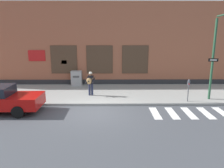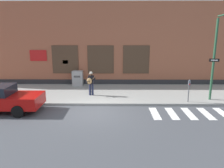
{
  "view_description": "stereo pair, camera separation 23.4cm",
  "coord_description": "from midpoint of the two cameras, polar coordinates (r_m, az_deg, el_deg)",
  "views": [
    {
      "loc": [
        0.88,
        -11.72,
        4.4
      ],
      "look_at": [
        0.99,
        1.45,
        1.33
      ],
      "focal_mm": 35.0,
      "sensor_mm": 36.0,
      "label": 1
    },
    {
      "loc": [
        1.12,
        -11.72,
        4.4
      ],
      "look_at": [
        0.99,
        1.45,
        1.33
      ],
      "focal_mm": 35.0,
      "sensor_mm": 36.0,
      "label": 2
    }
  ],
  "objects": [
    {
      "name": "ground_plane",
      "position": [
        12.56,
        -4.1,
        -7.41
      ],
      "size": [
        160.0,
        160.0,
        0.0
      ],
      "primitive_type": "plane",
      "color": "#424449"
    },
    {
      "name": "sidewalk",
      "position": [
        16.15,
        -3.03,
        -2.42
      ],
      "size": [
        28.0,
        5.31,
        0.15
      ],
      "color": "gray",
      "rests_on": "ground"
    },
    {
      "name": "building_backdrop",
      "position": [
        20.22,
        -2.33,
        10.42
      ],
      "size": [
        28.0,
        4.06,
        6.9
      ],
      "color": "#99563D",
      "rests_on": "ground"
    },
    {
      "name": "crosswalk",
      "position": [
        13.28,
        21.93,
        -7.18
      ],
      "size": [
        5.2,
        1.9,
        0.01
      ],
      "color": "silver",
      "rests_on": "ground"
    },
    {
      "name": "red_car",
      "position": [
        13.94,
        -26.85,
        -3.41
      ],
      "size": [
        4.61,
        2.01,
        1.53
      ],
      "color": "#B20F0C",
      "rests_on": "ground"
    },
    {
      "name": "busker",
      "position": [
        15.19,
        -5.11,
        0.5
      ],
      "size": [
        0.72,
        0.6,
        1.66
      ],
      "color": "#1E233D",
      "rests_on": "sidewalk"
    },
    {
      "name": "traffic_light",
      "position": [
        14.29,
        27.05,
        9.41
      ],
      "size": [
        0.78,
        2.78,
        5.35
      ],
      "color": "#234C33",
      "rests_on": "sidewalk"
    },
    {
      "name": "parking_meter",
      "position": [
        14.52,
        19.92,
        -0.83
      ],
      "size": [
        0.13,
        0.11,
        1.44
      ],
      "color": "#47474C",
      "rests_on": "sidewalk"
    },
    {
      "name": "utility_box",
      "position": [
        18.33,
        -8.6,
        1.53
      ],
      "size": [
        0.86,
        0.62,
        1.22
      ],
      "color": "#9E9E9E",
      "rests_on": "sidewalk"
    }
  ]
}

